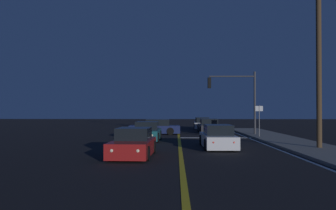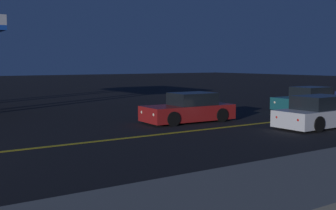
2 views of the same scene
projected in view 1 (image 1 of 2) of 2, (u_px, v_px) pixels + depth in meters
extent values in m
cube|color=gold|center=(181.00, 157.00, 16.12)|extent=(0.20, 43.33, 0.01)
cube|color=white|center=(299.00, 157.00, 15.99)|extent=(0.16, 43.33, 0.01)
cube|color=white|center=(215.00, 138.00, 27.29)|extent=(5.65, 0.50, 0.01)
cube|color=silver|center=(217.00, 140.00, 20.15)|extent=(1.79, 4.67, 0.68)
cube|color=black|center=(218.00, 130.00, 19.88)|extent=(1.50, 2.16, 0.60)
cylinder|color=black|center=(202.00, 140.00, 21.59)|extent=(0.23, 0.64, 0.64)
cylinder|color=black|center=(227.00, 140.00, 21.58)|extent=(0.23, 0.64, 0.64)
cylinder|color=black|center=(206.00, 145.00, 18.71)|extent=(0.23, 0.64, 0.64)
cylinder|color=black|center=(236.00, 145.00, 18.70)|extent=(0.23, 0.64, 0.64)
sphere|color=#FFF4CC|center=(204.00, 136.00, 22.41)|extent=(0.18, 0.18, 0.18)
sphere|color=#FFF4CC|center=(221.00, 136.00, 22.40)|extent=(0.18, 0.18, 0.18)
sphere|color=red|center=(213.00, 142.00, 17.88)|extent=(0.14, 0.14, 0.14)
sphere|color=red|center=(234.00, 142.00, 17.87)|extent=(0.14, 0.14, 0.14)
cube|color=#2D2D33|center=(208.00, 128.00, 33.75)|extent=(1.84, 4.66, 0.68)
cube|color=black|center=(209.00, 122.00, 33.48)|extent=(1.57, 2.15, 0.60)
cylinder|color=black|center=(199.00, 128.00, 35.20)|extent=(0.23, 0.64, 0.64)
cylinder|color=black|center=(215.00, 128.00, 35.18)|extent=(0.23, 0.64, 0.64)
cylinder|color=black|center=(201.00, 130.00, 32.32)|extent=(0.23, 0.64, 0.64)
cylinder|color=black|center=(219.00, 130.00, 32.30)|extent=(0.23, 0.64, 0.64)
sphere|color=#FFF4CC|center=(201.00, 126.00, 36.02)|extent=(0.18, 0.18, 0.18)
sphere|color=#FFF4CC|center=(212.00, 126.00, 36.01)|extent=(0.18, 0.18, 0.18)
sphere|color=red|center=(205.00, 128.00, 31.49)|extent=(0.14, 0.14, 0.14)
sphere|color=red|center=(217.00, 128.00, 31.48)|extent=(0.14, 0.14, 0.14)
cube|color=navy|center=(155.00, 129.00, 31.39)|extent=(4.59, 2.03, 0.68)
cube|color=black|center=(158.00, 123.00, 31.40)|extent=(2.14, 1.68, 0.60)
cylinder|color=black|center=(138.00, 131.00, 30.50)|extent=(0.65, 0.24, 0.64)
cylinder|color=black|center=(140.00, 130.00, 32.24)|extent=(0.65, 0.24, 0.64)
cylinder|color=black|center=(170.00, 131.00, 30.54)|extent=(0.65, 0.24, 0.64)
cylinder|color=black|center=(170.00, 130.00, 32.28)|extent=(0.65, 0.24, 0.64)
sphere|color=#FFF4CC|center=(129.00, 129.00, 30.78)|extent=(0.18, 0.18, 0.18)
sphere|color=#FFF4CC|center=(131.00, 128.00, 31.94)|extent=(0.18, 0.18, 0.18)
sphere|color=red|center=(179.00, 129.00, 30.85)|extent=(0.14, 0.14, 0.14)
sphere|color=red|center=(179.00, 128.00, 32.00)|extent=(0.14, 0.14, 0.14)
cube|color=maroon|center=(133.00, 147.00, 16.33)|extent=(1.91, 4.32, 0.68)
cube|color=black|center=(134.00, 134.00, 16.59)|extent=(1.58, 2.02, 0.60)
cylinder|color=black|center=(147.00, 153.00, 14.96)|extent=(0.25, 0.65, 0.64)
cylinder|color=black|center=(109.00, 153.00, 15.06)|extent=(0.25, 0.65, 0.64)
cylinder|color=black|center=(153.00, 147.00, 17.59)|extent=(0.25, 0.65, 0.64)
cylinder|color=black|center=(121.00, 147.00, 17.70)|extent=(0.25, 0.65, 0.64)
sphere|color=#FFF4CC|center=(138.00, 151.00, 14.23)|extent=(0.18, 0.18, 0.18)
sphere|color=#FFF4CC|center=(112.00, 151.00, 14.30)|extent=(0.18, 0.18, 0.18)
sphere|color=red|center=(150.00, 142.00, 18.37)|extent=(0.14, 0.14, 0.14)
sphere|color=red|center=(129.00, 141.00, 18.44)|extent=(0.14, 0.14, 0.14)
cube|color=#195960|center=(147.00, 134.00, 24.90)|extent=(1.89, 4.19, 0.68)
cube|color=black|center=(147.00, 126.00, 25.15)|extent=(1.59, 1.94, 0.60)
cylinder|color=black|center=(157.00, 137.00, 23.57)|extent=(0.23, 0.64, 0.64)
cylinder|color=black|center=(133.00, 137.00, 23.65)|extent=(0.23, 0.64, 0.64)
cylinder|color=black|center=(160.00, 135.00, 26.15)|extent=(0.23, 0.64, 0.64)
cylinder|color=black|center=(137.00, 135.00, 26.22)|extent=(0.23, 0.64, 0.64)
sphere|color=#FFF4CC|center=(152.00, 135.00, 22.86)|extent=(0.18, 0.18, 0.18)
sphere|color=#FFF4CC|center=(135.00, 135.00, 22.91)|extent=(0.18, 0.18, 0.18)
sphere|color=red|center=(157.00, 131.00, 26.90)|extent=(0.14, 0.14, 0.14)
sphere|color=red|center=(142.00, 131.00, 26.95)|extent=(0.14, 0.14, 0.14)
cube|color=#B2B5BA|center=(202.00, 125.00, 39.83)|extent=(1.94, 4.54, 0.68)
cube|color=black|center=(202.00, 120.00, 39.58)|extent=(1.59, 2.12, 0.60)
cylinder|color=black|center=(195.00, 126.00, 41.27)|extent=(0.25, 0.65, 0.64)
cylinder|color=black|center=(209.00, 126.00, 41.16)|extent=(0.25, 0.65, 0.64)
cylinder|color=black|center=(195.00, 127.00, 38.50)|extent=(0.25, 0.65, 0.64)
cylinder|color=black|center=(210.00, 127.00, 38.40)|extent=(0.25, 0.65, 0.64)
sphere|color=#FFF4CC|center=(197.00, 124.00, 42.04)|extent=(0.18, 0.18, 0.18)
sphere|color=#FFF4CC|center=(206.00, 124.00, 41.97)|extent=(0.18, 0.18, 0.18)
sphere|color=red|center=(198.00, 125.00, 37.69)|extent=(0.14, 0.14, 0.14)
sphere|color=red|center=(208.00, 125.00, 37.62)|extent=(0.14, 0.14, 0.14)
cylinder|color=#38383D|center=(255.00, 104.00, 29.55)|extent=(0.18, 0.18, 5.44)
cylinder|color=#38383D|center=(232.00, 76.00, 29.62)|extent=(3.85, 0.12, 0.12)
cube|color=black|center=(209.00, 83.00, 29.66)|extent=(0.28, 0.28, 0.90)
sphere|color=red|center=(209.00, 80.00, 29.66)|extent=(0.22, 0.22, 0.22)
sphere|color=#4C2D05|center=(209.00, 83.00, 29.66)|extent=(0.22, 0.22, 0.22)
sphere|color=#0A3814|center=(209.00, 86.00, 29.66)|extent=(0.22, 0.22, 0.22)
cylinder|color=#4C3823|center=(319.00, 45.00, 19.00)|extent=(0.28, 0.28, 11.40)
cylinder|color=slate|center=(259.00, 122.00, 26.73)|extent=(0.06, 0.06, 2.54)
cube|color=white|center=(259.00, 109.00, 26.75)|extent=(0.56, 0.12, 0.40)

